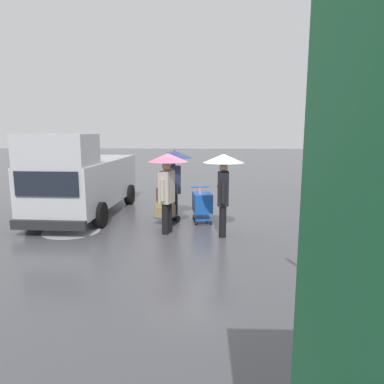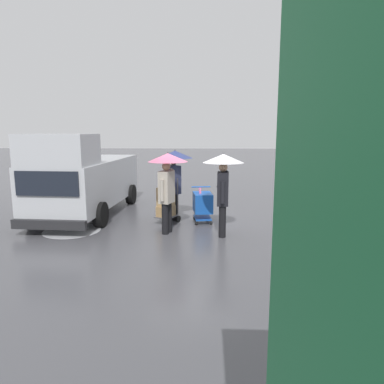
# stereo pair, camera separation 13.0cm
# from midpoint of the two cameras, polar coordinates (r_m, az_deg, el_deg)

# --- Properties ---
(ground_plane) EXTENTS (90.00, 90.00, 0.00)m
(ground_plane) POSITION_cam_midpoint_polar(r_m,az_deg,el_deg) (10.27, 0.84, -5.22)
(ground_plane) COLOR #4C4C51
(slush_patch_under_van) EXTENTS (1.53, 1.53, 0.01)m
(slush_patch_under_van) POSITION_cam_midpoint_polar(r_m,az_deg,el_deg) (10.11, -18.60, -5.97)
(slush_patch_under_van) COLOR #ADAFB5
(slush_patch_under_van) RESTS_ON ground
(cargo_van_parked_right) EXTENTS (2.38, 5.43, 2.60)m
(cargo_van_parked_right) POSITION_cam_midpoint_polar(r_m,az_deg,el_deg) (11.63, -16.79, 2.07)
(cargo_van_parked_right) COLOR #B7BABF
(cargo_van_parked_right) RESTS_ON ground
(shopping_cart_vendor) EXTENTS (0.66, 0.89, 1.04)m
(shopping_cart_vendor) POSITION_cam_midpoint_polar(r_m,az_deg,el_deg) (10.34, 2.09, -1.88)
(shopping_cart_vendor) COLOR #1951B2
(shopping_cart_vendor) RESTS_ON ground
(hand_dolly_boxes) EXTENTS (0.76, 0.85, 1.32)m
(hand_dolly_boxes) POSITION_cam_midpoint_polar(r_m,az_deg,el_deg) (10.21, -3.87, -1.88)
(hand_dolly_boxes) COLOR #515156
(hand_dolly_boxes) RESTS_ON ground
(pedestrian_pink_side) EXTENTS (1.04, 1.04, 2.15)m
(pedestrian_pink_side) POSITION_cam_midpoint_polar(r_m,az_deg,el_deg) (8.89, 5.51, 2.79)
(pedestrian_pink_side) COLOR black
(pedestrian_pink_side) RESTS_ON ground
(pedestrian_black_side) EXTENTS (1.04, 1.04, 2.15)m
(pedestrian_black_side) POSITION_cam_midpoint_polar(r_m,az_deg,el_deg) (9.14, -3.64, 3.01)
(pedestrian_black_side) COLOR black
(pedestrian_black_side) RESTS_ON ground
(pedestrian_white_side) EXTENTS (1.04, 1.04, 2.15)m
(pedestrian_white_side) POSITION_cam_midpoint_polar(r_m,az_deg,el_deg) (10.46, -2.53, 3.88)
(pedestrian_white_side) COLOR black
(pedestrian_white_side) RESTS_ON ground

